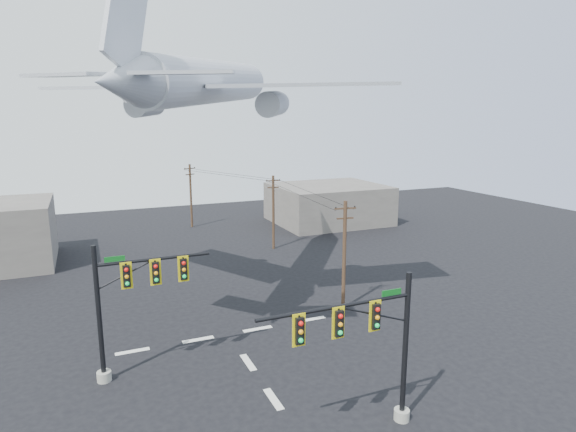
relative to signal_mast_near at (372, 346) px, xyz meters
name	(u,v)px	position (x,y,z in m)	size (l,w,h in m)	color
lane_markings	(264,386)	(-3.08, 5.29, -4.08)	(14.00, 21.20, 0.01)	silver
signal_mast_near	(372,346)	(0.00, 0.00, 0.00)	(7.49, 0.79, 7.20)	gray
signal_mast_far	(128,303)	(-9.32, 9.03, 0.11)	(6.28, 0.82, 7.50)	gray
utility_pole_a	(344,253)	(5.91, 12.84, 0.12)	(1.61, 0.32, 8.05)	#442B1D
utility_pole_b	(273,211)	(7.21, 30.20, 0.03)	(1.60, 0.27, 7.88)	#442B1D
utility_pole_c	(191,194)	(1.37, 44.03, 0.14)	(1.56, 0.77, 8.08)	#442B1D
power_lines	(263,183)	(5.51, 28.74, 3.30)	(7.32, 31.20, 0.04)	black
airliner	(208,83)	(-2.56, 17.36, 12.07)	(22.03, 24.41, 7.22)	#A8AEB4
building_right	(328,204)	(18.92, 39.95, -1.59)	(14.00, 12.00, 5.00)	slate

